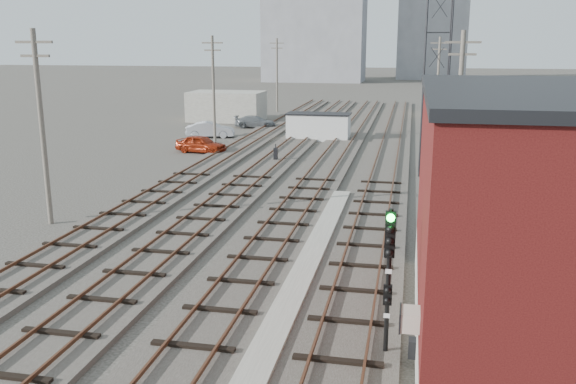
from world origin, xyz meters
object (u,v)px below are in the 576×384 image
(signal_mast, at_px, (389,272))
(car_red, at_px, (201,144))
(site_trailer, at_px, (318,126))
(car_silver, at_px, (210,130))
(switch_stand, at_px, (276,154))
(car_grey, at_px, (255,122))

(signal_mast, distance_m, car_red, 33.57)
(site_trailer, distance_m, car_silver, 9.90)
(site_trailer, bearing_deg, signal_mast, -78.17)
(switch_stand, xyz_separation_m, site_trailer, (1.44, 11.04, 0.62))
(car_silver, bearing_deg, car_grey, -29.87)
(site_trailer, bearing_deg, car_grey, 139.06)
(car_red, bearing_deg, site_trailer, -31.74)
(signal_mast, xyz_separation_m, switch_stand, (-9.08, 26.99, -1.92))
(signal_mast, height_order, switch_stand, signal_mast)
(signal_mast, xyz_separation_m, car_silver, (-17.52, 37.45, -1.77))
(site_trailer, relative_size, car_red, 1.40)
(site_trailer, distance_m, car_grey, 10.04)
(signal_mast, bearing_deg, switch_stand, 108.60)
(switch_stand, bearing_deg, car_grey, 104.31)
(signal_mast, relative_size, switch_stand, 3.45)
(signal_mast, bearing_deg, car_grey, 108.76)
(car_red, relative_size, car_grey, 0.97)
(switch_stand, bearing_deg, car_silver, 124.20)
(car_silver, bearing_deg, car_red, -178.42)
(switch_stand, relative_size, car_silver, 0.28)
(site_trailer, distance_m, car_red, 11.62)
(signal_mast, distance_m, switch_stand, 28.54)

